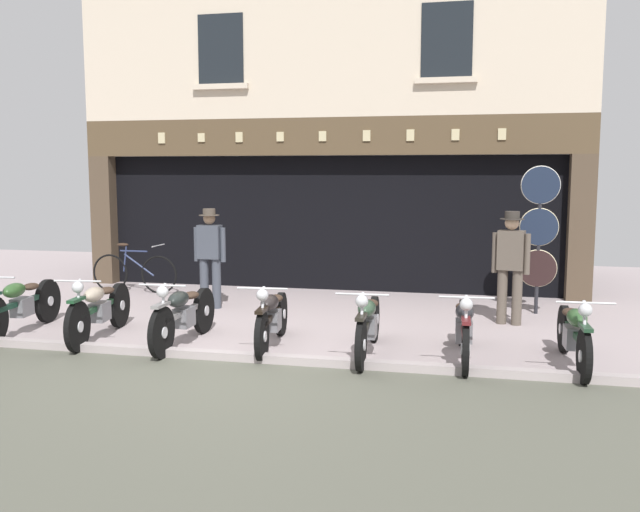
{
  "coord_description": "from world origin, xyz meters",
  "views": [
    {
      "loc": [
        2.77,
        -7.69,
        2.29
      ],
      "look_at": [
        0.48,
        2.59,
        1.0
      ],
      "focal_mm": 38.59,
      "sensor_mm": 36.0,
      "label": 1
    }
  ],
  "objects_px": {
    "motorcycle_right": "(464,327)",
    "leaning_bicycle": "(134,272)",
    "motorcycle_center_right": "(368,323)",
    "shopkeeper_center": "(511,262)",
    "advert_board_near": "(236,199)",
    "motorcycle_far_left": "(21,304)",
    "motorcycle_center": "(272,316)",
    "motorcycle_left": "(99,308)",
    "motorcycle_center_left": "(183,313)",
    "advert_board_far": "(189,196)",
    "salesman_left": "(210,253)",
    "motorcycle_far_right": "(574,333)",
    "tyre_sign_pole": "(539,229)"
  },
  "relations": [
    {
      "from": "advert_board_far",
      "to": "leaning_bicycle",
      "type": "bearing_deg",
      "value": -119.47
    },
    {
      "from": "motorcycle_far_left",
      "to": "motorcycle_far_right",
      "type": "xyz_separation_m",
      "value": [
        7.43,
        -0.07,
        -0.02
      ]
    },
    {
      "from": "motorcycle_center_right",
      "to": "motorcycle_far_right",
      "type": "bearing_deg",
      "value": 178.46
    },
    {
      "from": "motorcycle_left",
      "to": "tyre_sign_pole",
      "type": "xyz_separation_m",
      "value": [
        6.02,
        3.08,
        0.96
      ]
    },
    {
      "from": "motorcycle_center_left",
      "to": "advert_board_near",
      "type": "xyz_separation_m",
      "value": [
        -0.91,
        4.75,
        1.32
      ]
    },
    {
      "from": "tyre_sign_pole",
      "to": "motorcycle_left",
      "type": "bearing_deg",
      "value": -152.93
    },
    {
      "from": "motorcycle_center_right",
      "to": "leaning_bicycle",
      "type": "height_order",
      "value": "leaning_bicycle"
    },
    {
      "from": "motorcycle_center",
      "to": "advert_board_near",
      "type": "xyz_separation_m",
      "value": [
        -2.1,
        4.62,
        1.33
      ]
    },
    {
      "from": "motorcycle_center_left",
      "to": "motorcycle_center_right",
      "type": "bearing_deg",
      "value": 179.97
    },
    {
      "from": "motorcycle_center_right",
      "to": "advert_board_near",
      "type": "relative_size",
      "value": 2.28
    },
    {
      "from": "salesman_left",
      "to": "advert_board_near",
      "type": "relative_size",
      "value": 1.87
    },
    {
      "from": "advert_board_near",
      "to": "motorcycle_left",
      "type": "bearing_deg",
      "value": -94.27
    },
    {
      "from": "motorcycle_far_right",
      "to": "salesman_left",
      "type": "bearing_deg",
      "value": -25.78
    },
    {
      "from": "leaning_bicycle",
      "to": "motorcycle_center_right",
      "type": "bearing_deg",
      "value": 55.46
    },
    {
      "from": "shopkeeper_center",
      "to": "advert_board_near",
      "type": "distance_m",
      "value": 5.83
    },
    {
      "from": "motorcycle_left",
      "to": "motorcycle_right",
      "type": "xyz_separation_m",
      "value": [
        4.91,
        0.01,
        -0.01
      ]
    },
    {
      "from": "motorcycle_center_left",
      "to": "motorcycle_right",
      "type": "xyz_separation_m",
      "value": [
        3.65,
        0.06,
        -0.01
      ]
    },
    {
      "from": "motorcycle_far_right",
      "to": "shopkeeper_center",
      "type": "bearing_deg",
      "value": -76.18
    },
    {
      "from": "motorcycle_far_right",
      "to": "advert_board_near",
      "type": "bearing_deg",
      "value": -41.09
    },
    {
      "from": "shopkeeper_center",
      "to": "tyre_sign_pole",
      "type": "bearing_deg",
      "value": -105.13
    },
    {
      "from": "motorcycle_center_left",
      "to": "shopkeeper_center",
      "type": "height_order",
      "value": "shopkeeper_center"
    },
    {
      "from": "motorcycle_center",
      "to": "motorcycle_right",
      "type": "height_order",
      "value": "motorcycle_right"
    },
    {
      "from": "motorcycle_far_left",
      "to": "motorcycle_right",
      "type": "relative_size",
      "value": 1.05
    },
    {
      "from": "motorcycle_far_right",
      "to": "leaning_bicycle",
      "type": "xyz_separation_m",
      "value": [
        -7.51,
        3.57,
        -0.03
      ]
    },
    {
      "from": "motorcycle_right",
      "to": "shopkeeper_center",
      "type": "height_order",
      "value": "shopkeeper_center"
    },
    {
      "from": "motorcycle_right",
      "to": "tyre_sign_pole",
      "type": "bearing_deg",
      "value": -112.24
    },
    {
      "from": "motorcycle_far_left",
      "to": "advert_board_far",
      "type": "xyz_separation_m",
      "value": [
        0.58,
        4.66,
        1.37
      ]
    },
    {
      "from": "leaning_bicycle",
      "to": "motorcycle_far_right",
      "type": "bearing_deg",
      "value": 65.31
    },
    {
      "from": "salesman_left",
      "to": "tyre_sign_pole",
      "type": "xyz_separation_m",
      "value": [
        5.34,
        0.69,
        0.45
      ]
    },
    {
      "from": "motorcycle_center_right",
      "to": "leaning_bicycle",
      "type": "distance_m",
      "value": 6.2
    },
    {
      "from": "motorcycle_far_left",
      "to": "tyre_sign_pole",
      "type": "relative_size",
      "value": 0.88
    },
    {
      "from": "motorcycle_right",
      "to": "tyre_sign_pole",
      "type": "distance_m",
      "value": 3.41
    },
    {
      "from": "motorcycle_left",
      "to": "motorcycle_far_right",
      "type": "distance_m",
      "value": 6.18
    },
    {
      "from": "motorcycle_far_left",
      "to": "advert_board_near",
      "type": "distance_m",
      "value": 5.09
    },
    {
      "from": "motorcycle_right",
      "to": "leaning_bicycle",
      "type": "xyz_separation_m",
      "value": [
        -6.24,
        3.53,
        -0.03
      ]
    },
    {
      "from": "motorcycle_left",
      "to": "motorcycle_center_right",
      "type": "relative_size",
      "value": 1.01
    },
    {
      "from": "motorcycle_center",
      "to": "motorcycle_right",
      "type": "relative_size",
      "value": 0.97
    },
    {
      "from": "advert_board_far",
      "to": "tyre_sign_pole",
      "type": "bearing_deg",
      "value": -13.61
    },
    {
      "from": "motorcycle_center",
      "to": "advert_board_near",
      "type": "bearing_deg",
      "value": -71.31
    },
    {
      "from": "motorcycle_left",
      "to": "advert_board_far",
      "type": "bearing_deg",
      "value": -89.34
    },
    {
      "from": "leaning_bicycle",
      "to": "motorcycle_left",
      "type": "bearing_deg",
      "value": 21.3
    },
    {
      "from": "motorcycle_left",
      "to": "motorcycle_center_right",
      "type": "height_order",
      "value": "motorcycle_left"
    },
    {
      "from": "motorcycle_center_right",
      "to": "advert_board_far",
      "type": "height_order",
      "value": "advert_board_far"
    },
    {
      "from": "leaning_bicycle",
      "to": "salesman_left",
      "type": "bearing_deg",
      "value": 60.99
    },
    {
      "from": "leaning_bicycle",
      "to": "advert_board_near",
      "type": "bearing_deg",
      "value": 125.43
    },
    {
      "from": "salesman_left",
      "to": "leaning_bicycle",
      "type": "height_order",
      "value": "salesman_left"
    },
    {
      "from": "motorcycle_left",
      "to": "shopkeeper_center",
      "type": "height_order",
      "value": "shopkeeper_center"
    },
    {
      "from": "motorcycle_far_left",
      "to": "advert_board_near",
      "type": "relative_size",
      "value": 2.35
    },
    {
      "from": "shopkeeper_center",
      "to": "advert_board_near",
      "type": "xyz_separation_m",
      "value": [
        -5.2,
        2.52,
        0.79
      ]
    },
    {
      "from": "motorcycle_far_left",
      "to": "motorcycle_center",
      "type": "distance_m",
      "value": 3.7
    }
  ]
}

